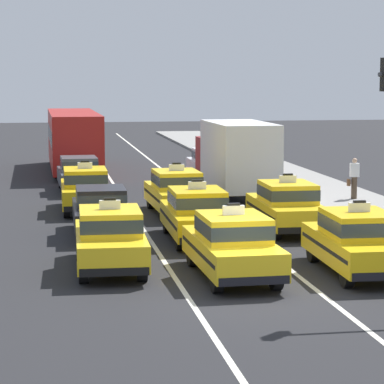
% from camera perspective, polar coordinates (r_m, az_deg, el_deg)
% --- Properties ---
extents(ground_plane, '(160.00, 160.00, 0.00)m').
position_cam_1_polar(ground_plane, '(21.30, 4.01, -6.60)').
color(ground_plane, '#232326').
extents(lane_stripe_left_center, '(0.14, 80.00, 0.01)m').
position_cam_1_polar(lane_stripe_left_center, '(40.54, -4.81, 0.13)').
color(lane_stripe_left_center, silver).
rests_on(lane_stripe_left_center, ground).
extents(lane_stripe_center_right, '(0.14, 80.00, 0.01)m').
position_cam_1_polar(lane_stripe_center_right, '(40.92, -0.34, 0.22)').
color(lane_stripe_center_right, silver).
rests_on(lane_stripe_center_right, ground).
extents(sidewalk_curb, '(4.00, 90.00, 0.15)m').
position_cam_1_polar(sidewalk_curb, '(37.44, 9.39, -0.45)').
color(sidewalk_curb, gray).
rests_on(sidewalk_curb, ground).
extents(taxi_left_nearest, '(1.94, 4.61, 1.96)m').
position_cam_1_polar(taxi_left_nearest, '(23.86, -5.28, -2.92)').
color(taxi_left_nearest, black).
rests_on(taxi_left_nearest, ground).
extents(sedan_left_second, '(1.82, 4.32, 1.58)m').
position_cam_1_polar(sedan_left_second, '(29.03, -5.88, -1.13)').
color(sedan_left_second, black).
rests_on(sedan_left_second, ground).
extents(taxi_left_third, '(1.87, 4.58, 1.96)m').
position_cam_1_polar(taxi_left_third, '(34.25, -6.87, 0.22)').
color(taxi_left_third, black).
rests_on(taxi_left_third, ground).
extents(sedan_left_fourth, '(1.89, 4.35, 1.58)m').
position_cam_1_polar(sedan_left_fourth, '(40.03, -7.27, 1.22)').
color(sedan_left_fourth, black).
rests_on(sedan_left_fourth, ground).
extents(bus_left_fifth, '(2.64, 11.23, 3.22)m').
position_cam_1_polar(bus_left_fifth, '(48.58, -7.62, 3.46)').
color(bus_left_fifth, black).
rests_on(bus_left_fifth, ground).
extents(taxi_center_nearest, '(1.92, 4.60, 1.96)m').
position_cam_1_polar(taxi_center_nearest, '(22.84, 2.61, -3.37)').
color(taxi_center_nearest, black).
rests_on(taxi_center_nearest, ground).
extents(taxi_center_second, '(1.87, 4.58, 1.96)m').
position_cam_1_polar(taxi_center_second, '(27.88, 0.30, -1.38)').
color(taxi_center_second, black).
rests_on(taxi_center_second, ground).
extents(taxi_center_third, '(1.94, 4.61, 1.96)m').
position_cam_1_polar(taxi_center_third, '(33.28, -1.02, 0.06)').
color(taxi_center_third, black).
rests_on(taxi_center_third, ground).
extents(taxi_right_nearest, '(1.93, 4.61, 1.96)m').
position_cam_1_polar(taxi_right_nearest, '(23.71, 10.56, -3.09)').
color(taxi_right_nearest, black).
rests_on(taxi_right_nearest, ground).
extents(taxi_right_second, '(1.87, 4.58, 1.96)m').
position_cam_1_polar(taxi_right_second, '(29.76, 6.10, -0.86)').
color(taxi_right_second, black).
rests_on(taxi_right_second, ground).
extents(box_truck_right_third, '(2.36, 6.99, 3.27)m').
position_cam_1_polar(box_truck_right_third, '(37.47, 2.79, 2.27)').
color(box_truck_right_third, black).
rests_on(box_truck_right_third, ground).
extents(sedan_right_fourth, '(1.85, 4.33, 1.58)m').
position_cam_1_polar(sedan_right_fourth, '(44.13, 1.15, 1.85)').
color(sedan_right_fourth, black).
rests_on(sedan_right_fourth, ground).
extents(pedestrian_near_crosswalk, '(0.47, 0.24, 1.68)m').
position_cam_1_polar(pedestrian_near_crosswalk, '(37.01, 10.36, 0.87)').
color(pedestrian_near_crosswalk, '#473828').
rests_on(pedestrian_near_crosswalk, sidewalk_curb).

